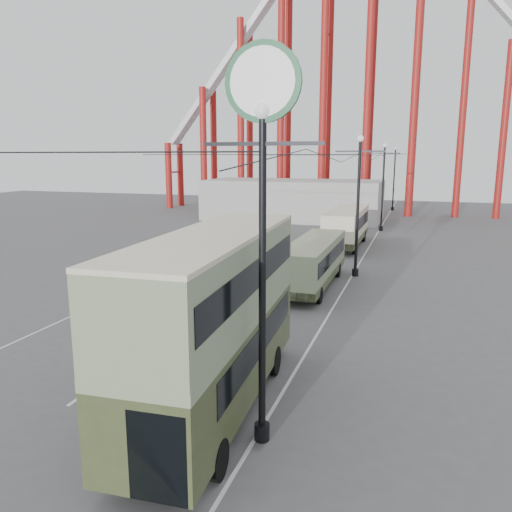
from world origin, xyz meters
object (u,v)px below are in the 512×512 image
(lamp_post_near, at_px, (263,161))
(single_decker_cream, at_px, (347,226))
(single_decker_green, at_px, (314,261))
(double_decker_bus, at_px, (216,313))
(pedestrian, at_px, (206,297))

(lamp_post_near, xyz_separation_m, single_decker_cream, (-2.23, 32.26, -5.97))
(single_decker_green, xyz_separation_m, single_decker_cream, (-0.09, 14.94, 0.24))
(double_decker_bus, bearing_deg, pedestrian, 112.47)
(single_decker_green, relative_size, single_decker_cream, 0.96)
(lamp_post_near, height_order, double_decker_bus, lamp_post_near)
(pedestrian, bearing_deg, double_decker_bus, 98.06)
(double_decker_bus, distance_m, pedestrian, 9.88)
(single_decker_green, bearing_deg, single_decker_cream, 90.27)
(lamp_post_near, xyz_separation_m, pedestrian, (-6.12, 9.97, -6.86))
(lamp_post_near, distance_m, pedestrian, 13.56)
(double_decker_bus, bearing_deg, single_decker_cream, 87.23)
(lamp_post_near, distance_m, single_decker_green, 18.53)
(lamp_post_near, relative_size, double_decker_bus, 1.00)
(single_decker_cream, bearing_deg, pedestrian, -99.79)
(lamp_post_near, bearing_deg, double_decker_bus, 146.10)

